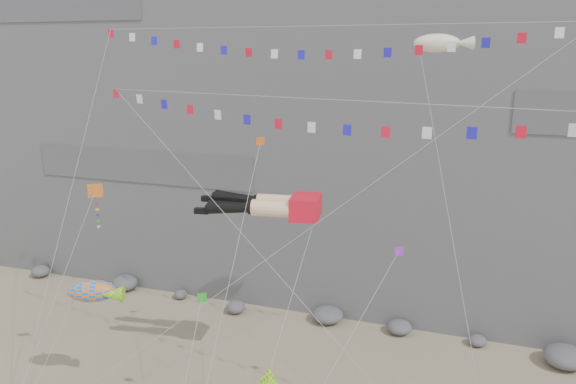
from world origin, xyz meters
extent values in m
cube|color=slate|center=(0.00, 32.00, 25.00)|extent=(80.00, 28.00, 50.00)
cube|color=red|center=(1.09, 6.90, 12.87)|extent=(2.03, 2.58, 1.40)
cylinder|color=beige|center=(-0.83, 5.92, 12.87)|extent=(2.48, 1.35, 1.03)
sphere|color=black|center=(-2.00, 5.75, 12.87)|extent=(0.94, 0.94, 0.94)
cone|color=black|center=(-3.38, 5.55, 12.79)|extent=(2.91, 1.25, 0.96)
cube|color=black|center=(-5.24, 5.28, 12.47)|extent=(0.96, 0.53, 0.34)
cylinder|color=beige|center=(-1.03, 7.30, 12.87)|extent=(2.48, 1.35, 1.03)
sphere|color=black|center=(-2.20, 7.13, 12.87)|extent=(0.94, 0.94, 0.94)
cone|color=black|center=(-3.58, 6.93, 13.00)|extent=(2.93, 1.25, 1.03)
cube|color=black|center=(-5.44, 6.67, 12.90)|extent=(0.96, 0.53, 0.34)
cylinder|color=gray|center=(1.13, -0.17, 6.46)|extent=(0.03, 0.03, 19.08)
cylinder|color=gray|center=(-6.27, 2.37, 11.85)|extent=(0.03, 0.03, 30.40)
cylinder|color=gray|center=(8.83, 0.48, 9.95)|extent=(0.03, 0.03, 22.81)
cylinder|color=gray|center=(-11.61, -1.91, 7.20)|extent=(0.03, 0.03, 15.98)
cylinder|color=gray|center=(-12.42, -0.88, 3.93)|extent=(0.03, 0.03, 9.49)
cylinder|color=gray|center=(10.79, 4.28, 11.35)|extent=(0.03, 0.03, 25.35)
cylinder|color=gray|center=(-1.35, -0.25, 8.45)|extent=(0.03, 0.03, 21.76)
camera|label=1|loc=(10.88, -24.92, 22.25)|focal=35.00mm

